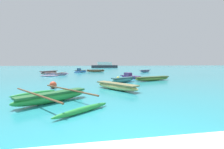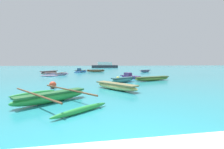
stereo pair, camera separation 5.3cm
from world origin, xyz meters
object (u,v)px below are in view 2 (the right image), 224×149
(mooring_buoy_0, at_px, (53,85))
(moored_boat_1, at_px, (56,74))
(moored_boat_4, at_px, (116,86))
(distant_ferry, at_px, (105,65))
(moored_boat_9, at_px, (49,72))
(moored_boat_5, at_px, (53,97))
(moored_boat_2, at_px, (130,76))
(moored_boat_3, at_px, (145,71))
(moored_boat_8, at_px, (153,78))
(moored_boat_0, at_px, (123,80))
(moored_boat_7, at_px, (80,71))
(moored_boat_6, at_px, (96,71))
(mooring_buoy_1, at_px, (118,78))

(mooring_buoy_0, bearing_deg, moored_boat_1, 100.38)
(moored_boat_4, distance_m, distant_ferry, 50.49)
(moored_boat_9, distance_m, distant_ferry, 36.49)
(moored_boat_1, xyz_separation_m, moored_boat_5, (2.99, -15.61, 0.04))
(moored_boat_2, height_order, moored_boat_4, moored_boat_2)
(moored_boat_3, relative_size, moored_boat_8, 0.77)
(moored_boat_0, xyz_separation_m, distant_ferry, (3.68, 46.70, 0.68))
(moored_boat_4, distance_m, moored_boat_7, 20.01)
(moored_boat_4, height_order, moored_boat_9, moored_boat_9)
(moored_boat_3, bearing_deg, moored_boat_5, -160.05)
(moored_boat_0, relative_size, moored_boat_7, 0.62)
(moored_boat_0, bearing_deg, moored_boat_7, 75.58)
(moored_boat_2, distance_m, moored_boat_3, 12.70)
(moored_boat_6, distance_m, mooring_buoy_0, 19.43)
(moored_boat_8, bearing_deg, moored_boat_4, -153.10)
(moored_boat_2, distance_m, moored_boat_7, 13.96)
(moored_boat_1, relative_size, moored_boat_7, 1.22)
(moored_boat_2, relative_size, moored_boat_6, 0.77)
(moored_boat_8, height_order, moored_boat_9, moored_boat_9)
(moored_boat_8, bearing_deg, moored_boat_0, 177.06)
(distant_ferry, bearing_deg, moored_boat_6, -99.78)
(moored_boat_5, bearing_deg, moored_boat_2, 18.63)
(moored_boat_6, bearing_deg, moored_boat_8, -68.15)
(moored_boat_2, bearing_deg, moored_boat_1, -151.56)
(moored_boat_5, height_order, distant_ferry, distant_ferry)
(moored_boat_7, xyz_separation_m, mooring_buoy_0, (-0.96, -18.51, -0.03))
(moored_boat_3, relative_size, moored_boat_9, 0.90)
(moored_boat_0, distance_m, moored_boat_9, 15.54)
(moored_boat_5, height_order, moored_boat_9, moored_boat_9)
(moored_boat_2, distance_m, mooring_buoy_0, 9.24)
(moored_boat_5, bearing_deg, distant_ferry, 42.28)
(moored_boat_4, bearing_deg, moored_boat_8, 100.82)
(moored_boat_4, bearing_deg, mooring_buoy_0, -140.57)
(moored_boat_6, bearing_deg, moored_boat_1, -124.25)
(moored_boat_1, distance_m, mooring_buoy_0, 11.97)
(moored_boat_2, distance_m, moored_boat_4, 7.80)
(moored_boat_7, relative_size, moored_boat_8, 0.96)
(moored_boat_3, distance_m, distant_ferry, 32.28)
(moored_boat_0, bearing_deg, moored_boat_2, 35.55)
(moored_boat_4, xyz_separation_m, moored_boat_9, (-7.87, 16.09, 0.04))
(moored_boat_3, height_order, distant_ferry, distant_ferry)
(moored_boat_3, bearing_deg, moored_boat_6, 128.75)
(moored_boat_7, bearing_deg, moored_boat_6, 26.86)
(mooring_buoy_1, height_order, distant_ferry, distant_ferry)
(moored_boat_7, height_order, mooring_buoy_0, moored_boat_7)
(moored_boat_0, relative_size, distant_ferry, 0.24)
(moored_boat_2, bearing_deg, mooring_buoy_0, -79.20)
(moored_boat_3, relative_size, distant_ferry, 0.31)
(moored_boat_4, bearing_deg, moored_boat_7, 155.46)
(moored_boat_4, xyz_separation_m, moored_boat_7, (-3.12, 19.77, 0.03))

